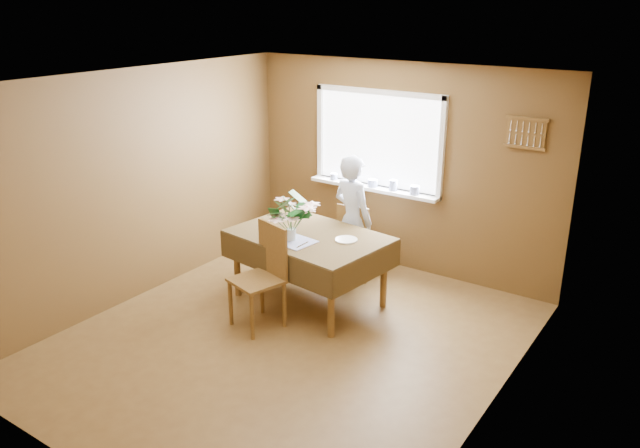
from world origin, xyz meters
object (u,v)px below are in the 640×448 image
Objects in this scene: chair_near at (264,272)px; flower_bouquet at (291,215)px; chair_far at (356,238)px; seated_woman at (352,219)px; dining_table at (309,243)px.

flower_bouquet reaches higher than chair_near.
chair_far is at bearing 81.15° from flower_bouquet.
chair_far is at bearing 98.23° from chair_near.
seated_woman is at bearing 73.21° from chair_far.
flower_bouquet is at bearing -94.75° from dining_table.
flower_bouquet is (-0.15, -0.98, 0.30)m from seated_woman.
chair_near is (-0.09, -0.66, -0.12)m from dining_table.
dining_table is at bearing 98.43° from chair_near.
dining_table is 0.68m from chair_near.
seated_woman is at bearing 98.42° from chair_near.
dining_table is 1.88× the size of chair_far.
flower_bouquet is at bearing 101.16° from chair_near.
seated_woman is 1.04m from flower_bouquet.
chair_near is at bearing -94.74° from flower_bouquet.
flower_bouquet is at bearing 75.93° from chair_far.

